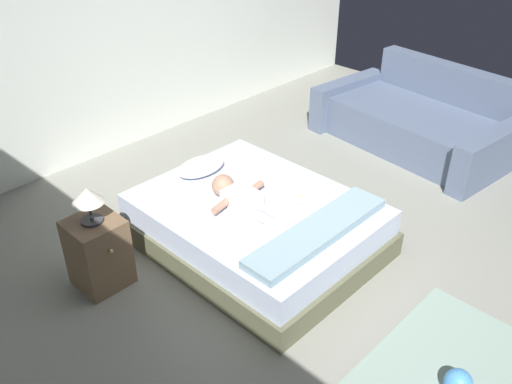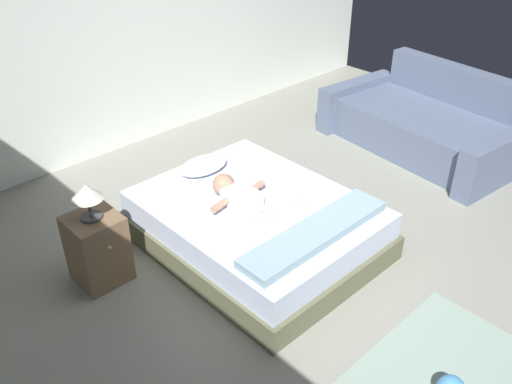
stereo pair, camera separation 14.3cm
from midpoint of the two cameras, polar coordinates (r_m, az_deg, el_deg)
name	(u,v)px [view 1 (the left image)]	position (r m, az deg, el deg)	size (l,w,h in m)	color
ground_plane	(326,267)	(4.35, 6.52, -7.94)	(8.00, 8.00, 0.00)	gray
wall_behind_bed	(94,19)	(5.81, -17.43, 17.07)	(8.00, 0.12, 2.83)	silver
bed	(256,225)	(4.43, -0.93, -3.48)	(1.47, 1.88, 0.42)	#5C5C43
pillow	(201,166)	(4.73, -6.70, 2.71)	(0.47, 0.29, 0.11)	white
baby	(237,195)	(4.28, -3.02, -0.31)	(0.56, 0.63, 0.18)	silver
toothbrush	(253,190)	(4.45, -1.26, 0.16)	(0.03, 0.16, 0.02)	blue
couch	(419,121)	(6.28, 16.19, 7.20)	(1.40, 2.18, 0.83)	slate
nightstand	(98,252)	(4.21, -17.26, -6.14)	(0.37, 0.40, 0.56)	brown
lamp	(88,198)	(3.94, -18.37, -0.58)	(0.23, 0.23, 0.28)	#333338
rug	(451,380)	(3.73, 18.82, -18.31)	(1.42, 0.98, 0.01)	#879E92
toy_ball	(458,383)	(3.61, 19.49, -18.49)	(0.17, 0.17, 0.17)	#4A95D9
blanket	(318,232)	(3.95, 5.52, -4.20)	(1.33, 0.29, 0.07)	#83A0AB
baby_bottle	(299,199)	(4.30, 3.59, -0.77)	(0.07, 0.10, 0.08)	white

